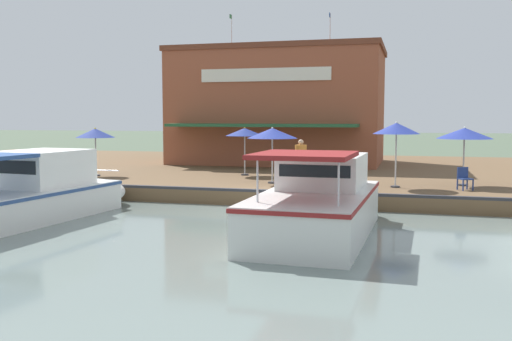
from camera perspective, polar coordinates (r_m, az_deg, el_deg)
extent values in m
plane|color=#4C5B47|center=(20.65, 1.36, -3.90)|extent=(220.00, 220.00, 0.00)
cube|color=brown|center=(31.32, 6.20, -0.22)|extent=(22.00, 56.00, 0.60)
cube|color=#2D2D33|center=(20.65, 1.43, -2.07)|extent=(0.20, 50.40, 0.10)
cube|color=brown|center=(34.52, 2.36, 6.19)|extent=(7.15, 12.01, 6.46)
cube|color=brown|center=(34.74, 2.38, 11.77)|extent=(7.29, 12.25, 0.30)
cube|color=#235633|center=(30.17, 0.44, 4.55)|extent=(1.80, 10.21, 0.16)
cube|color=silver|center=(31.09, 0.86, 9.57)|extent=(0.08, 7.20, 0.70)
cylinder|color=silver|center=(34.32, 7.41, 13.48)|extent=(0.06, 0.06, 2.28)
cube|color=#2D5193|center=(34.30, 7.39, 15.16)|extent=(0.36, 0.03, 0.24)
cylinder|color=silver|center=(35.66, -2.45, 13.37)|extent=(0.06, 0.06, 2.48)
cube|color=#337547|center=(35.66, -2.55, 15.13)|extent=(0.36, 0.03, 0.24)
cylinder|color=#B7B7B7|center=(23.44, 1.64, 1.30)|extent=(0.06, 0.06, 2.13)
cylinder|color=#2D2D33|center=(23.53, 1.63, -1.21)|extent=(0.36, 0.36, 0.06)
cone|color=navy|center=(23.39, 1.64, 3.76)|extent=(2.06, 2.06, 0.42)
cone|color=white|center=(23.39, 1.64, 3.80)|extent=(1.28, 1.28, 0.34)
sphere|color=white|center=(23.38, 1.64, 4.27)|extent=(0.08, 0.08, 0.08)
cylinder|color=#B7B7B7|center=(26.74, -1.14, 1.75)|extent=(0.06, 0.06, 2.09)
cylinder|color=#2D2D33|center=(26.82, -1.13, -0.41)|extent=(0.36, 0.36, 0.06)
cone|color=navy|center=(26.69, -1.14, 3.88)|extent=(1.79, 1.79, 0.36)
cone|color=yellow|center=(26.69, -1.14, 3.92)|extent=(1.11, 1.11, 0.29)
sphere|color=yellow|center=(26.69, -1.14, 4.27)|extent=(0.08, 0.08, 0.08)
cylinder|color=#B7B7B7|center=(24.06, 20.05, 1.11)|extent=(0.06, 0.06, 2.15)
cylinder|color=#2D2D33|center=(24.15, 19.97, -1.36)|extent=(0.36, 0.36, 0.06)
cone|color=navy|center=(24.01, 20.13, 3.52)|extent=(2.18, 2.18, 0.43)
cone|color=white|center=(24.01, 20.13, 3.57)|extent=(1.35, 1.35, 0.34)
sphere|color=white|center=(24.00, 20.15, 4.03)|extent=(0.08, 0.08, 0.08)
cylinder|color=#B7B7B7|center=(22.68, 13.81, 1.30)|extent=(0.06, 0.06, 2.36)
cylinder|color=#2D2D33|center=(22.78, 13.74, -1.58)|extent=(0.36, 0.36, 0.06)
cone|color=navy|center=(22.63, 13.87, 4.12)|extent=(1.79, 1.79, 0.43)
cone|color=white|center=(22.63, 13.87, 4.17)|extent=(1.11, 1.11, 0.34)
sphere|color=white|center=(22.63, 13.88, 4.66)|extent=(0.08, 0.08, 0.08)
cylinder|color=#B7B7B7|center=(27.45, -15.73, 1.62)|extent=(0.06, 0.06, 2.06)
cylinder|color=#2D2D33|center=(27.53, -15.68, -0.46)|extent=(0.36, 0.36, 0.06)
cone|color=navy|center=(27.41, -15.78, 3.63)|extent=(1.78, 1.78, 0.42)
cone|color=yellow|center=(27.41, -15.78, 3.67)|extent=(1.10, 1.10, 0.34)
sphere|color=yellow|center=(27.41, -15.79, 4.07)|extent=(0.08, 0.08, 0.08)
cube|color=navy|center=(22.59, 20.88, -1.37)|extent=(0.05, 0.05, 0.42)
cube|color=navy|center=(22.39, 20.00, -1.40)|extent=(0.05, 0.05, 0.42)
cube|color=navy|center=(22.93, 20.36, -1.26)|extent=(0.05, 0.05, 0.42)
cube|color=navy|center=(22.73, 19.49, -1.29)|extent=(0.05, 0.05, 0.42)
cube|color=navy|center=(22.64, 20.20, -0.79)|extent=(0.59, 0.59, 0.05)
cube|color=navy|center=(22.79, 19.96, -0.18)|extent=(0.23, 0.41, 0.40)
cube|color=navy|center=(27.20, -18.78, -0.23)|extent=(0.05, 0.05, 0.42)
cube|color=navy|center=(27.52, -19.28, -0.18)|extent=(0.05, 0.05, 0.42)
cube|color=navy|center=(27.45, -18.12, -0.16)|extent=(0.05, 0.05, 0.42)
cube|color=navy|center=(27.76, -18.62, -0.11)|extent=(0.05, 0.05, 0.42)
cube|color=navy|center=(27.46, -18.71, 0.27)|extent=(0.56, 0.56, 0.05)
cube|color=navy|center=(27.57, -18.40, 0.77)|extent=(0.18, 0.43, 0.40)
cylinder|color=#2D5193|center=(24.62, 4.49, 0.00)|extent=(0.13, 0.13, 0.86)
cylinder|color=#2D5193|center=(24.45, 4.49, -0.04)|extent=(0.13, 0.13, 0.86)
cylinder|color=orange|center=(24.48, 4.50, 1.77)|extent=(0.50, 0.50, 0.68)
sphere|color=#DBB28E|center=(24.45, 4.51, 2.84)|extent=(0.23, 0.23, 0.23)
cube|color=silver|center=(15.61, 6.00, -4.36)|extent=(6.55, 2.96, 1.22)
ellipsoid|color=silver|center=(18.76, 7.91, -2.75)|extent=(2.37, 2.69, 1.22)
cube|color=maroon|center=(15.53, 6.02, -2.43)|extent=(6.63, 3.00, 0.10)
cube|color=white|center=(16.58, 6.80, -0.03)|extent=(2.90, 2.29, 0.94)
cube|color=black|center=(15.21, 5.86, -0.06)|extent=(0.12, 1.93, 0.33)
cube|color=maroon|center=(13.93, 4.86, 1.54)|extent=(2.61, 2.42, 0.11)
cylinder|color=silver|center=(13.06, 8.26, -1.16)|extent=(0.05, 0.05, 1.09)
cylinder|color=silver|center=(13.49, 0.15, -0.90)|extent=(0.05, 0.05, 1.09)
cube|color=white|center=(19.11, -23.05, -3.31)|extent=(7.49, 3.57, 1.00)
ellipsoid|color=white|center=(21.82, -16.41, -2.08)|extent=(2.82, 2.94, 1.00)
cube|color=#2D4C84|center=(19.06, -23.09, -2.07)|extent=(7.58, 3.62, 0.10)
cube|color=white|center=(19.92, -20.60, 0.23)|extent=(2.97, 2.54, 1.16)
cube|color=black|center=(18.92, -23.35, 0.33)|extent=(0.26, 1.98, 0.41)
cylinder|color=silver|center=(21.97, -15.99, 0.07)|extent=(0.27, 2.26, 0.04)
cylinder|color=brown|center=(38.22, -4.41, 3.80)|extent=(0.33, 0.33, 3.41)
sphere|color=#2D6028|center=(38.27, -4.44, 8.73)|extent=(4.25, 4.25, 4.25)
sphere|color=#2D6028|center=(37.68, -5.80, 8.13)|extent=(2.97, 2.97, 2.97)
cylinder|color=brown|center=(41.02, -2.32, 3.47)|extent=(0.36, 0.36, 2.78)
sphere|color=#427A38|center=(41.03, -2.33, 7.27)|extent=(3.54, 3.54, 3.54)
sphere|color=#427A38|center=(40.51, -3.35, 6.79)|extent=(2.48, 2.48, 2.48)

